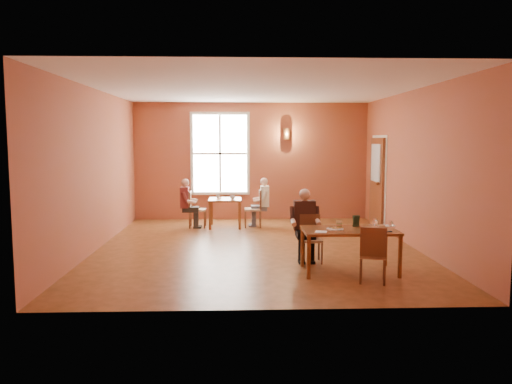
{
  "coord_description": "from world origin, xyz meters",
  "views": [
    {
      "loc": [
        -0.36,
        -9.36,
        2.06
      ],
      "look_at": [
        0.0,
        0.2,
        1.05
      ],
      "focal_mm": 35.0,
      "sensor_mm": 36.0,
      "label": 1
    }
  ],
  "objects_px": {
    "second_table": "(225,213)",
    "diner_white": "(254,203)",
    "diner_maroon": "(196,204)",
    "chair_diner_main": "(311,239)",
    "chair_empty": "(373,254)",
    "chair_diner_maroon": "(198,209)",
    "chair_diner_white": "(253,208)",
    "diner_main": "(311,228)",
    "main_table": "(349,251)"
  },
  "relations": [
    {
      "from": "diner_main",
      "to": "chair_diner_white",
      "type": "distance_m",
      "value": 3.6
    },
    {
      "from": "second_table",
      "to": "diner_maroon",
      "type": "relative_size",
      "value": 0.68
    },
    {
      "from": "diner_white",
      "to": "chair_diner_main",
      "type": "bearing_deg",
      "value": -166.29
    },
    {
      "from": "chair_diner_main",
      "to": "diner_maroon",
      "type": "height_order",
      "value": "diner_maroon"
    },
    {
      "from": "chair_diner_white",
      "to": "chair_diner_maroon",
      "type": "height_order",
      "value": "chair_diner_white"
    },
    {
      "from": "diner_maroon",
      "to": "main_table",
      "type": "bearing_deg",
      "value": 33.35
    },
    {
      "from": "second_table",
      "to": "diner_maroon",
      "type": "distance_m",
      "value": 0.72
    },
    {
      "from": "chair_diner_white",
      "to": "diner_main",
      "type": "bearing_deg",
      "value": -165.94
    },
    {
      "from": "chair_empty",
      "to": "second_table",
      "type": "distance_m",
      "value": 5.17
    },
    {
      "from": "diner_maroon",
      "to": "second_table",
      "type": "bearing_deg",
      "value": 90.0
    },
    {
      "from": "chair_empty",
      "to": "chair_diner_maroon",
      "type": "xyz_separation_m",
      "value": [
        -2.9,
        4.66,
        0.02
      ]
    },
    {
      "from": "second_table",
      "to": "chair_diner_white",
      "type": "xyz_separation_m",
      "value": [
        0.65,
        0.0,
        0.1
      ]
    },
    {
      "from": "chair_diner_maroon",
      "to": "diner_maroon",
      "type": "xyz_separation_m",
      "value": [
        -0.03,
        0.0,
        0.13
      ]
    },
    {
      "from": "main_table",
      "to": "chair_diner_main",
      "type": "height_order",
      "value": "chair_diner_main"
    },
    {
      "from": "main_table",
      "to": "chair_diner_maroon",
      "type": "relative_size",
      "value": 1.67
    },
    {
      "from": "main_table",
      "to": "diner_white",
      "type": "distance_m",
      "value": 4.33
    },
    {
      "from": "diner_main",
      "to": "chair_empty",
      "type": "xyz_separation_m",
      "value": [
        0.72,
        -1.17,
        -0.18
      ]
    },
    {
      "from": "chair_diner_main",
      "to": "chair_empty",
      "type": "distance_m",
      "value": 1.4
    },
    {
      "from": "chair_diner_maroon",
      "to": "second_table",
      "type": "bearing_deg",
      "value": 90.0
    },
    {
      "from": "chair_diner_main",
      "to": "chair_empty",
      "type": "xyz_separation_m",
      "value": [
        0.72,
        -1.2,
        0.02
      ]
    },
    {
      "from": "diner_white",
      "to": "chair_diner_white",
      "type": "bearing_deg",
      "value": 90.0
    },
    {
      "from": "main_table",
      "to": "chair_diner_main",
      "type": "xyz_separation_m",
      "value": [
        -0.5,
        0.65,
        0.06
      ]
    },
    {
      "from": "chair_diner_main",
      "to": "diner_maroon",
      "type": "distance_m",
      "value": 4.1
    },
    {
      "from": "diner_main",
      "to": "diner_maroon",
      "type": "xyz_separation_m",
      "value": [
        -2.2,
        3.49,
        -0.03
      ]
    },
    {
      "from": "second_table",
      "to": "diner_main",
      "type": "bearing_deg",
      "value": -66.4
    },
    {
      "from": "diner_maroon",
      "to": "diner_main",
      "type": "bearing_deg",
      "value": 32.29
    },
    {
      "from": "chair_empty",
      "to": "second_table",
      "type": "relative_size",
      "value": 1.09
    },
    {
      "from": "chair_diner_main",
      "to": "diner_white",
      "type": "distance_m",
      "value": 3.56
    },
    {
      "from": "chair_diner_maroon",
      "to": "diner_main",
      "type": "bearing_deg",
      "value": 31.93
    },
    {
      "from": "chair_diner_white",
      "to": "chair_diner_maroon",
      "type": "xyz_separation_m",
      "value": [
        -1.3,
        0.0,
        -0.01
      ]
    },
    {
      "from": "chair_empty",
      "to": "second_table",
      "type": "xyz_separation_m",
      "value": [
        -2.25,
        4.66,
        -0.08
      ]
    },
    {
      "from": "main_table",
      "to": "diner_main",
      "type": "distance_m",
      "value": 0.84
    },
    {
      "from": "chair_diner_main",
      "to": "diner_main",
      "type": "height_order",
      "value": "diner_main"
    },
    {
      "from": "chair_diner_white",
      "to": "chair_diner_maroon",
      "type": "distance_m",
      "value": 1.3
    },
    {
      "from": "chair_diner_white",
      "to": "diner_maroon",
      "type": "relative_size",
      "value": 0.79
    },
    {
      "from": "diner_main",
      "to": "chair_diner_maroon",
      "type": "bearing_deg",
      "value": -58.07
    },
    {
      "from": "main_table",
      "to": "diner_white",
      "type": "xyz_separation_m",
      "value": [
        -1.34,
        4.11,
        0.22
      ]
    },
    {
      "from": "main_table",
      "to": "chair_empty",
      "type": "bearing_deg",
      "value": -67.97
    },
    {
      "from": "diner_main",
      "to": "chair_diner_white",
      "type": "xyz_separation_m",
      "value": [
        -0.87,
        3.49,
        -0.15
      ]
    },
    {
      "from": "diner_main",
      "to": "chair_diner_white",
      "type": "height_order",
      "value": "diner_main"
    },
    {
      "from": "second_table",
      "to": "main_table",
      "type": "bearing_deg",
      "value": -63.77
    },
    {
      "from": "chair_diner_main",
      "to": "chair_empty",
      "type": "height_order",
      "value": "chair_empty"
    },
    {
      "from": "second_table",
      "to": "diner_white",
      "type": "relative_size",
      "value": 0.68
    },
    {
      "from": "main_table",
      "to": "chair_diner_white",
      "type": "relative_size",
      "value": 1.64
    },
    {
      "from": "main_table",
      "to": "chair_empty",
      "type": "distance_m",
      "value": 0.6
    },
    {
      "from": "diner_main",
      "to": "main_table",
      "type": "bearing_deg",
      "value": 128.88
    },
    {
      "from": "main_table",
      "to": "diner_maroon",
      "type": "xyz_separation_m",
      "value": [
        -2.7,
        4.11,
        0.22
      ]
    },
    {
      "from": "second_table",
      "to": "chair_diner_white",
      "type": "height_order",
      "value": "chair_diner_white"
    },
    {
      "from": "chair_diner_main",
      "to": "chair_empty",
      "type": "bearing_deg",
      "value": 121.05
    },
    {
      "from": "diner_white",
      "to": "chair_diner_maroon",
      "type": "relative_size",
      "value": 1.3
    }
  ]
}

